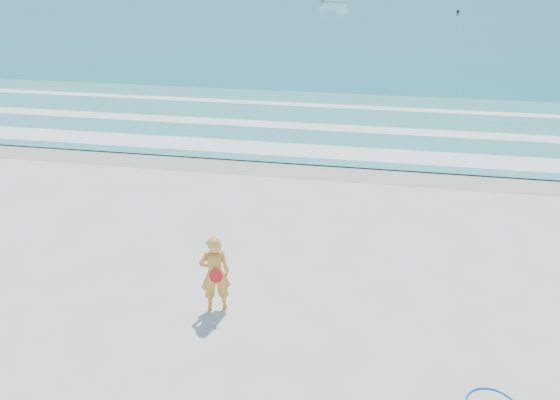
# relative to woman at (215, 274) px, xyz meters

# --- Properties ---
(ground) EXTENTS (400.00, 400.00, 0.00)m
(ground) POSITION_rel_woman_xyz_m (0.72, -0.82, -0.81)
(ground) COLOR silver
(ground) RESTS_ON ground
(wet_sand) EXTENTS (400.00, 2.40, 0.00)m
(wet_sand) POSITION_rel_woman_xyz_m (0.72, 8.18, -0.81)
(wet_sand) COLOR #B2A893
(wet_sand) RESTS_ON ground
(shallow) EXTENTS (400.00, 10.00, 0.01)m
(shallow) POSITION_rel_woman_xyz_m (0.72, 13.18, -0.77)
(shallow) COLOR #59B7AD
(shallow) RESTS_ON ocean
(foam_near) EXTENTS (400.00, 1.40, 0.01)m
(foam_near) POSITION_rel_woman_xyz_m (0.72, 9.48, -0.76)
(foam_near) COLOR white
(foam_near) RESTS_ON shallow
(foam_mid) EXTENTS (400.00, 0.90, 0.01)m
(foam_mid) POSITION_rel_woman_xyz_m (0.72, 12.38, -0.76)
(foam_mid) COLOR white
(foam_mid) RESTS_ON shallow
(foam_far) EXTENTS (400.00, 0.60, 0.01)m
(foam_far) POSITION_rel_woman_xyz_m (0.72, 15.68, -0.76)
(foam_far) COLOR white
(foam_far) RESTS_ON shallow
(buoy) EXTENTS (0.35, 0.35, 0.35)m
(buoy) POSITION_rel_woman_xyz_m (10.98, 58.28, -0.60)
(buoy) COLOR black
(buoy) RESTS_ON ocean
(woman) EXTENTS (0.69, 0.58, 1.62)m
(woman) POSITION_rel_woman_xyz_m (0.00, 0.00, 0.00)
(woman) COLOR gold
(woman) RESTS_ON ground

